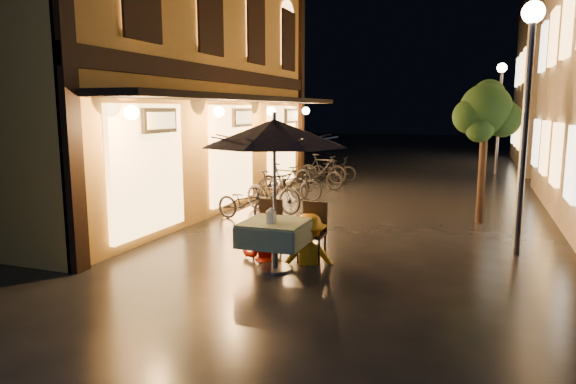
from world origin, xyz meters
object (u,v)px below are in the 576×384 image
at_px(streetlamp_near, 528,84).
at_px(person_yellow, 309,215).
at_px(table_lantern, 271,214).
at_px(bicycle_0, 245,203).
at_px(person_orange, 263,214).
at_px(patio_umbrella, 274,133).
at_px(cafe_table, 275,233).

height_order(streetlamp_near, person_yellow, streetlamp_near).
relative_size(table_lantern, bicycle_0, 0.16).
relative_size(person_orange, bicycle_0, 0.96).
distance_m(patio_umbrella, table_lantern, 1.24).
distance_m(cafe_table, person_orange, 0.72).
relative_size(streetlamp_near, person_yellow, 2.65).
height_order(table_lantern, person_yellow, person_yellow).
height_order(cafe_table, person_yellow, person_yellow).
height_order(cafe_table, person_orange, person_orange).
distance_m(cafe_table, person_yellow, 0.70).
distance_m(table_lantern, person_yellow, 0.80).
height_order(patio_umbrella, person_orange, patio_umbrella).
relative_size(person_orange, person_yellow, 0.95).
bearing_deg(table_lantern, streetlamp_near, 33.32).
xyz_separation_m(patio_umbrella, person_yellow, (0.38, 0.55, -1.35)).
bearing_deg(cafe_table, bicycle_0, 122.13).
bearing_deg(streetlamp_near, cafe_table, -148.40).
relative_size(table_lantern, person_orange, 0.17).
distance_m(person_yellow, bicycle_0, 3.48).
relative_size(patio_umbrella, person_orange, 1.62).
height_order(patio_umbrella, bicycle_0, patio_umbrella).
distance_m(streetlamp_near, person_yellow, 4.23).
xyz_separation_m(person_orange, person_yellow, (0.81, -0.01, 0.04)).
relative_size(streetlamp_near, table_lantern, 16.92).
relative_size(cafe_table, person_orange, 0.65).
relative_size(patio_umbrella, bicycle_0, 1.57).
height_order(table_lantern, person_orange, person_orange).
xyz_separation_m(streetlamp_near, table_lantern, (-3.63, -2.38, -2.00)).
xyz_separation_m(cafe_table, person_yellow, (0.38, 0.55, 0.21)).
xyz_separation_m(person_yellow, bicycle_0, (-2.33, 2.56, -0.39)).
bearing_deg(patio_umbrella, cafe_table, 165.96).
bearing_deg(bicycle_0, table_lantern, -135.37).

